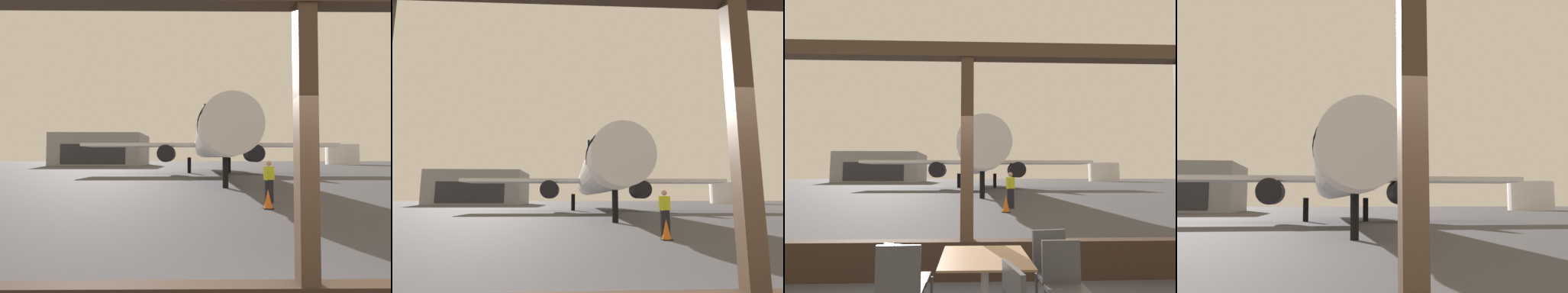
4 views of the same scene
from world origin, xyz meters
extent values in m
plane|color=#424247|center=(0.00, 40.00, 0.00)|extent=(220.00, 220.00, 0.00)
cube|color=#4C3828|center=(0.00, 0.00, 1.74)|extent=(0.20, 0.20, 3.47)
cylinder|color=silver|center=(0.85, 31.67, 3.62)|extent=(3.46, 33.84, 3.46)
cone|color=silver|center=(0.85, 13.45, 3.62)|extent=(3.29, 2.60, 3.29)
cylinder|color=black|center=(0.85, 15.35, 3.77)|extent=(3.53, 0.90, 3.53)
cube|color=silver|center=(-6.82, 32.90, 3.32)|extent=(13.61, 4.20, 0.36)
cube|color=silver|center=(8.52, 32.90, 3.32)|extent=(13.61, 4.20, 0.36)
cylinder|color=black|center=(-4.08, 31.50, 2.32)|extent=(1.90, 3.20, 1.90)
cylinder|color=black|center=(5.78, 31.50, 2.32)|extent=(1.90, 3.20, 1.90)
cube|color=black|center=(0.85, 47.09, 7.75)|extent=(0.36, 4.40, 5.20)
cylinder|color=black|center=(0.85, 15.65, 0.94)|extent=(0.36, 0.36, 1.88)
cylinder|color=black|center=(-1.55, 33.90, 0.94)|extent=(0.44, 0.44, 1.88)
cylinder|color=black|center=(3.25, 33.90, 0.94)|extent=(0.44, 0.44, 1.88)
cube|color=black|center=(1.99, 9.51, 0.47)|extent=(0.32, 0.20, 0.95)
cube|color=yellow|center=(1.99, 9.51, 1.23)|extent=(0.40, 0.22, 0.55)
sphere|color=tan|center=(1.99, 9.51, 1.63)|extent=(0.22, 0.22, 0.22)
cylinder|color=yellow|center=(2.14, 9.70, 1.20)|extent=(0.09, 0.09, 0.52)
cylinder|color=yellow|center=(1.84, 9.33, 1.20)|extent=(0.09, 0.09, 0.52)
cone|color=orange|center=(1.58, 8.02, 0.36)|extent=(0.32, 0.32, 0.72)
cube|color=black|center=(1.58, 8.02, 0.01)|extent=(0.36, 0.36, 0.03)
cube|color=gray|center=(-23.28, 72.98, 3.77)|extent=(20.60, 15.81, 7.54)
cube|color=#2D2D33|center=(-23.28, 65.02, 2.64)|extent=(14.42, 0.10, 4.52)
cylinder|color=white|center=(38.93, 78.48, 2.64)|extent=(8.39, 8.39, 5.28)
camera|label=1|loc=(-1.19, -3.18, 1.87)|focal=28.22mm
camera|label=2|loc=(-1.68, -2.96, 1.43)|focal=28.85mm
camera|label=3|loc=(0.06, -4.54, 1.56)|focal=26.37mm
camera|label=4|loc=(-0.72, -3.39, 1.56)|focal=42.25mm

